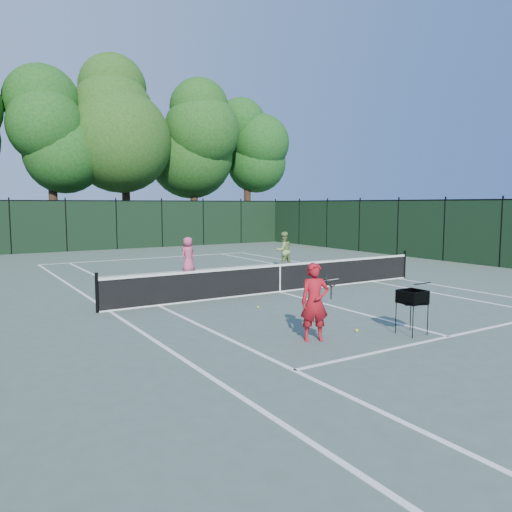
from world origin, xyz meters
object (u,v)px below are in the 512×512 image
player_pink (188,255)px  ball_hopper (412,297)px  loose_ball_near_cart (357,330)px  coach (315,302)px  player_green (283,251)px

player_pink → ball_hopper: 11.63m
loose_ball_near_cart → ball_hopper: bearing=-41.5°
coach → player_green: 11.43m
player_pink → ball_hopper: player_pink is taller
player_green → ball_hopper: bearing=72.3°
coach → player_pink: 11.10m
player_green → ball_hopper: 11.14m
coach → ball_hopper: coach is taller
player_pink → ball_hopper: (0.09, -11.63, 0.08)m
coach → loose_ball_near_cart: 1.48m
ball_hopper → player_pink: bearing=113.9°
coach → player_green: size_ratio=1.00×
loose_ball_near_cart → player_green: bearing=63.7°
player_pink → loose_ball_near_cart: size_ratio=21.74×
coach → ball_hopper: size_ratio=1.67×
player_pink → coach: bearing=61.0°
player_green → ball_hopper: player_green is taller
coach → player_green: bearing=82.6°
loose_ball_near_cart → player_pink: bearing=85.8°
coach → player_green: coach is taller
player_pink → player_green: 4.15m
coach → loose_ball_near_cart: (1.25, 0.06, -0.79)m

